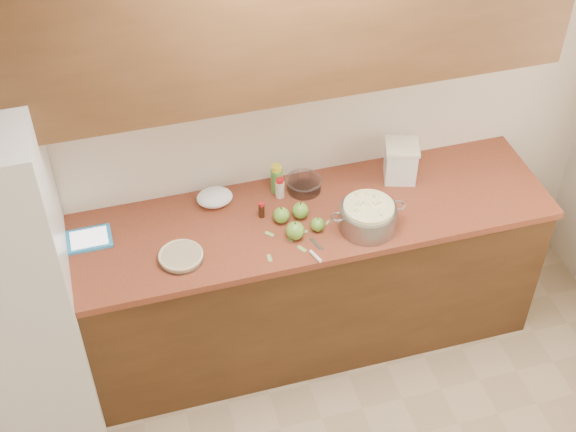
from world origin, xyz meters
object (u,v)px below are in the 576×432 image
object	(u,v)px
flour_canister	(401,161)
tablet	(89,239)
colander	(368,217)
pie	(181,256)

from	to	relation	value
flour_canister	tablet	size ratio (longest dim) A/B	0.99
tablet	colander	bearing A→B (deg)	-12.18
flour_canister	tablet	xyz separation A→B (m)	(-1.61, -0.04, -0.10)
colander	flour_canister	bearing A→B (deg)	47.26
pie	flour_canister	world-z (taller)	flour_canister
colander	flour_canister	xyz separation A→B (m)	(0.29, 0.32, 0.04)
pie	tablet	world-z (taller)	pie
pie	tablet	xyz separation A→B (m)	(-0.40, 0.25, -0.01)
flour_canister	tablet	world-z (taller)	flour_canister
pie	flour_canister	size ratio (longest dim) A/B	1.03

